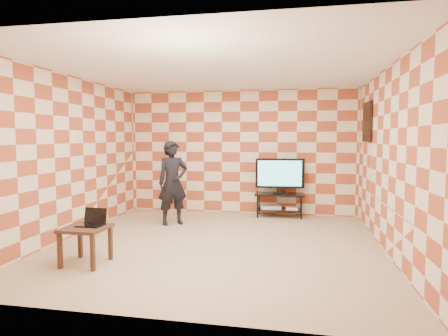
{
  "coord_description": "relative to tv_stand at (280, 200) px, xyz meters",
  "views": [
    {
      "loc": [
        1.18,
        -5.64,
        1.66
      ],
      "look_at": [
        0.0,
        0.6,
        1.15
      ],
      "focal_mm": 30.0,
      "sensor_mm": 36.0,
      "label": 1
    }
  ],
  "objects": [
    {
      "name": "ceiling",
      "position": [
        -0.88,
        -2.22,
        2.33
      ],
      "size": [
        5.0,
        5.0,
        0.02
      ],
      "primitive_type": "cube",
      "color": "white",
      "rests_on": "wall_back"
    },
    {
      "name": "tv",
      "position": [
        -0.0,
        -0.0,
        0.54
      ],
      "size": [
        1.01,
        0.21,
        0.73
      ],
      "color": "black",
      "rests_on": "tv_stand"
    },
    {
      "name": "tv_stand",
      "position": [
        0.0,
        0.0,
        0.0
      ],
      "size": [
        1.01,
        0.46,
        0.5
      ],
      "color": "black",
      "rests_on": "floor"
    },
    {
      "name": "wall_left",
      "position": [
        -3.38,
        -2.22,
        0.98
      ],
      "size": [
        0.02,
        5.0,
        2.7
      ],
      "primitive_type": "cube",
      "color": "beige",
      "rests_on": "ground"
    },
    {
      "name": "person",
      "position": [
        -1.99,
        -1.05,
        0.44
      ],
      "size": [
        0.7,
        0.66,
        1.61
      ],
      "primitive_type": "imported",
      "rotation": [
        0.0,
        0.0,
        0.63
      ],
      "color": "black",
      "rests_on": "floor"
    },
    {
      "name": "dvd_player",
      "position": [
        -0.18,
        -0.02,
        -0.16
      ],
      "size": [
        0.45,
        0.36,
        0.07
      ],
      "primitive_type": "cube",
      "rotation": [
        0.0,
        0.0,
        0.18
      ],
      "color": "silver",
      "rests_on": "tv_stand"
    },
    {
      "name": "wall_art",
      "position": [
        1.59,
        -0.67,
        1.58
      ],
      "size": [
        0.04,
        0.72,
        0.72
      ],
      "color": "black",
      "rests_on": "wall_right"
    },
    {
      "name": "wall_back",
      "position": [
        -0.88,
        0.28,
        0.98
      ],
      "size": [
        5.0,
        0.02,
        2.7
      ],
      "primitive_type": "cube",
      "color": "beige",
      "rests_on": "ground"
    },
    {
      "name": "wall_front",
      "position": [
        -0.88,
        -4.72,
        0.98
      ],
      "size": [
        5.0,
        0.02,
        2.7
      ],
      "primitive_type": "cube",
      "color": "beige",
      "rests_on": "ground"
    },
    {
      "name": "side_table",
      "position": [
        -2.39,
        -3.45,
        0.05
      ],
      "size": [
        0.55,
        0.55,
        0.5
      ],
      "color": "#341E16",
      "rests_on": "floor"
    },
    {
      "name": "wall_right",
      "position": [
        1.62,
        -2.22,
        0.98
      ],
      "size": [
        0.02,
        5.0,
        2.7
      ],
      "primitive_type": "cube",
      "color": "beige",
      "rests_on": "ground"
    },
    {
      "name": "floor",
      "position": [
        -0.88,
        -2.22,
        -0.37
      ],
      "size": [
        5.0,
        5.0,
        0.0
      ],
      "primitive_type": "plane",
      "color": "tan",
      "rests_on": "ground"
    },
    {
      "name": "game_console",
      "position": [
        0.25,
        -0.04,
        -0.17
      ],
      "size": [
        0.25,
        0.19,
        0.05
      ],
      "primitive_type": "cube",
      "rotation": [
        0.0,
        0.0,
        0.07
      ],
      "color": "silver",
      "rests_on": "tv_stand"
    },
    {
      "name": "laptop",
      "position": [
        -2.34,
        -3.35,
        0.18
      ],
      "size": [
        0.34,
        0.28,
        0.22
      ],
      "color": "black",
      "rests_on": "side_table"
    }
  ]
}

